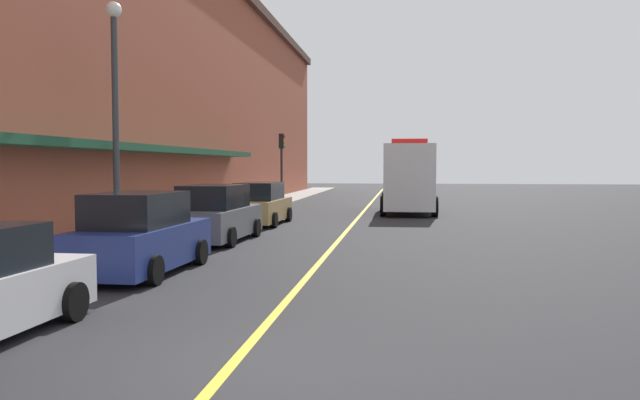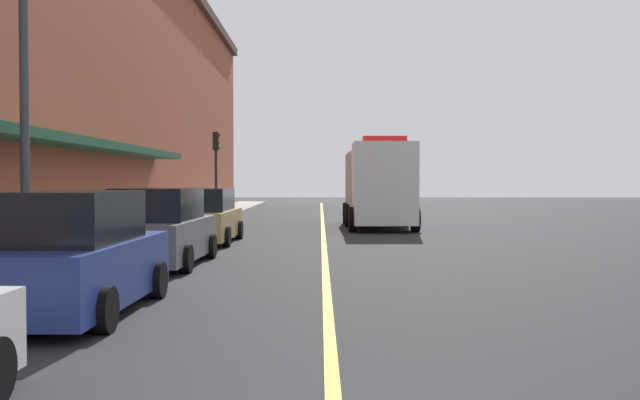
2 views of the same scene
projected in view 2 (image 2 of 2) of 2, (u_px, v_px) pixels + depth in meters
name	position (u px, v px, depth m)	size (l,w,h in m)	color
ground_plane	(322.00, 230.00, 29.55)	(112.00, 112.00, 0.00)	#232326
sidewalk_left	(171.00, 228.00, 29.53)	(2.40, 70.00, 0.15)	#9E9B93
lane_center_stripe	(322.00, 230.00, 29.55)	(0.16, 70.00, 0.01)	gold
brick_building_left	(22.00, 67.00, 28.33)	(10.04, 64.00, 13.05)	brown
parked_car_1	(73.00, 257.00, 11.02)	(2.11, 4.68, 1.89)	navy
parked_car_2	(159.00, 229.00, 17.33)	(2.21, 4.92, 1.88)	#595B60
parked_car_3	(204.00, 217.00, 23.55)	(2.09, 4.92, 1.79)	#A5844C
box_truck	(376.00, 186.00, 31.17)	(2.87, 7.60, 3.80)	silver
parking_meter_1	(4.00, 241.00, 11.93)	(0.14, 0.18, 1.33)	#4C4C51
street_lamp_left	(22.00, 61.00, 14.11)	(0.44, 0.44, 6.94)	#33383D
traffic_light_near	(215.00, 158.00, 35.70)	(0.38, 0.36, 4.30)	#232326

